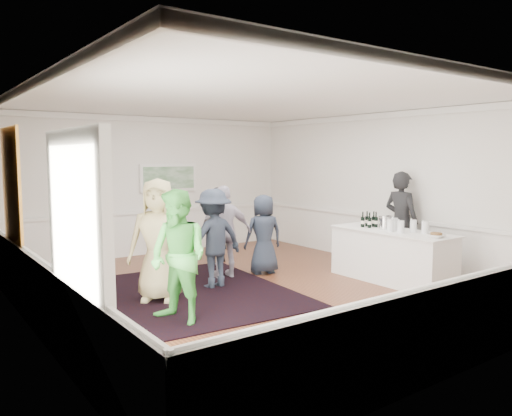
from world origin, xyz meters
TOP-DOWN VIEW (x-y plane):
  - floor at (0.00, 0.00)m, footprint 8.00×8.00m
  - ceiling at (0.00, 0.00)m, footprint 7.00×8.00m
  - wall_left at (-3.50, 0.00)m, footprint 0.02×8.00m
  - wall_right at (3.50, 0.00)m, footprint 0.02×8.00m
  - wall_back at (0.00, 4.00)m, footprint 7.00×0.02m
  - wall_front at (0.00, -4.00)m, footprint 7.00×0.02m
  - wainscoting at (0.00, 0.00)m, footprint 7.00×8.00m
  - mirror at (-3.45, 1.30)m, footprint 0.05×1.25m
  - doorway at (-3.45, -1.90)m, footprint 0.10×1.78m
  - landscape_painting at (0.40, 3.95)m, footprint 1.44×0.06m
  - area_rug at (-0.84, 0.41)m, footprint 3.14×3.96m
  - serving_table at (2.44, -1.02)m, footprint 0.89×2.33m
  - bartender at (3.20, -0.61)m, footprint 0.52×0.75m
  - guest_tan at (-1.55, 0.34)m, footprint 1.13×1.08m
  - guest_green at (-1.77, -0.80)m, footprint 0.96×1.08m
  - guest_lilac at (0.11, 1.00)m, footprint 1.10×0.66m
  - guest_dark_a at (-0.42, 0.54)m, footprint 1.14×0.68m
  - guest_dark_b at (0.67, 2.22)m, footprint 0.68×0.55m
  - guest_navy at (0.91, 0.86)m, footprint 0.85×0.66m
  - wine_bottles at (2.43, -0.49)m, footprint 0.30×0.25m
  - juice_pitchers at (2.43, -1.29)m, footprint 0.40×0.73m
  - ice_bucket at (2.44, -0.85)m, footprint 0.26×0.26m
  - nut_bowl at (2.39, -1.96)m, footprint 0.29×0.29m

SIDE VIEW (x-z plane):
  - floor at x=0.00m, z-range 0.00..0.00m
  - area_rug at x=-0.84m, z-range 0.00..0.02m
  - serving_table at x=2.44m, z-range 0.00..0.95m
  - wainscoting at x=0.00m, z-range 0.00..1.00m
  - guest_navy at x=0.91m, z-range 0.00..1.55m
  - guest_dark_b at x=0.67m, z-range 0.00..1.63m
  - guest_dark_a at x=-0.42m, z-range 0.00..1.73m
  - guest_lilac at x=0.11m, z-range 0.00..1.75m
  - guest_green at x=-1.77m, z-range 0.00..1.85m
  - guest_tan at x=-1.55m, z-range 0.00..1.95m
  - nut_bowl at x=2.39m, z-range 0.95..1.02m
  - bartender at x=3.20m, z-range 0.00..1.99m
  - ice_bucket at x=2.44m, z-range 0.94..1.18m
  - juice_pitchers at x=2.43m, z-range 0.94..1.18m
  - wine_bottles at x=2.43m, z-range 0.94..1.25m
  - doorway at x=-3.45m, z-range 0.14..2.70m
  - wall_left at x=-3.50m, z-range 0.00..3.20m
  - wall_right at x=3.50m, z-range 0.00..3.20m
  - wall_back at x=0.00m, z-range 0.00..3.20m
  - wall_front at x=0.00m, z-range 0.00..3.20m
  - landscape_painting at x=0.40m, z-range 1.45..2.11m
  - mirror at x=-3.45m, z-range 0.88..2.73m
  - ceiling at x=0.00m, z-range 3.19..3.21m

